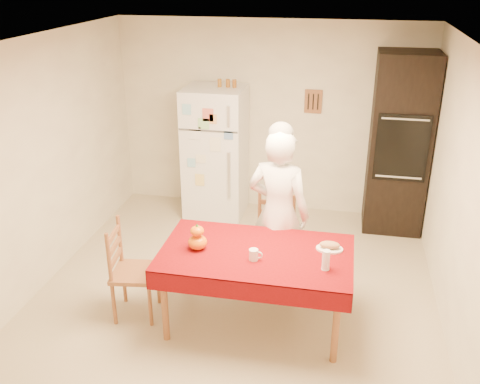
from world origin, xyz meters
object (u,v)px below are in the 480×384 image
(chair_left, at_px, (128,267))
(bread_plate, at_px, (329,249))
(chair_far, at_px, (274,237))
(coffee_mug, at_px, (254,255))
(refrigerator, at_px, (216,153))
(dining_table, at_px, (256,258))
(oven_cabinet, at_px, (399,144))
(seated_woman, at_px, (278,214))
(wine_glass, at_px, (326,260))
(pumpkin_lower, at_px, (198,242))

(chair_left, relative_size, bread_plate, 3.96)
(chair_far, distance_m, coffee_mug, 0.98)
(chair_far, bearing_deg, coffee_mug, -89.17)
(refrigerator, xyz_separation_m, chair_far, (0.98, -1.49, -0.34))
(coffee_mug, bearing_deg, bread_plate, 25.84)
(refrigerator, xyz_separation_m, dining_table, (0.93, -2.28, -0.16))
(oven_cabinet, height_order, bread_plate, oven_cabinet)
(refrigerator, distance_m, dining_table, 2.47)
(seated_woman, height_order, bread_plate, seated_woman)
(chair_left, relative_size, coffee_mug, 9.50)
(dining_table, bearing_deg, chair_far, 86.37)
(dining_table, height_order, coffee_mug, coffee_mug)
(coffee_mug, relative_size, wine_glass, 0.57)
(chair_left, xyz_separation_m, seated_woman, (1.31, 0.69, 0.36))
(pumpkin_lower, height_order, bread_plate, pumpkin_lower)
(refrigerator, height_order, bread_plate, refrigerator)
(dining_table, relative_size, coffee_mug, 17.00)
(wine_glass, bearing_deg, pumpkin_lower, 173.69)
(chair_left, distance_m, coffee_mug, 1.24)
(seated_woman, relative_size, bread_plate, 7.19)
(oven_cabinet, xyz_separation_m, bread_plate, (-0.71, -2.17, -0.33))
(oven_cabinet, bearing_deg, coffee_mug, -118.52)
(oven_cabinet, xyz_separation_m, chair_left, (-2.55, -2.41, -0.59))
(coffee_mug, distance_m, wine_glass, 0.62)
(oven_cabinet, xyz_separation_m, dining_table, (-1.35, -2.33, -0.41))
(seated_woman, relative_size, wine_glass, 9.81)
(chair_left, distance_m, wine_glass, 1.85)
(coffee_mug, relative_size, bread_plate, 0.42)
(dining_table, height_order, wine_glass, wine_glass)
(dining_table, xyz_separation_m, coffee_mug, (0.00, -0.14, 0.12))
(dining_table, relative_size, chair_left, 1.79)
(coffee_mug, bearing_deg, pumpkin_lower, 169.88)
(oven_cabinet, height_order, coffee_mug, oven_cabinet)
(seated_woman, bearing_deg, wine_glass, 135.11)
(refrigerator, distance_m, oven_cabinet, 2.29)
(oven_cabinet, bearing_deg, seated_woman, -125.55)
(dining_table, bearing_deg, refrigerator, 112.24)
(refrigerator, height_order, chair_left, refrigerator)
(refrigerator, relative_size, pumpkin_lower, 9.80)
(chair_far, distance_m, chair_left, 1.52)
(chair_far, xyz_separation_m, bread_plate, (0.58, -0.62, 0.26))
(dining_table, distance_m, wine_glass, 0.66)
(oven_cabinet, height_order, seated_woman, oven_cabinet)
(refrigerator, relative_size, bread_plate, 7.08)
(chair_left, bearing_deg, oven_cabinet, -54.32)
(chair_left, height_order, bread_plate, chair_left)
(chair_left, xyz_separation_m, pumpkin_lower, (0.68, 0.03, 0.32))
(bread_plate, bearing_deg, coffee_mug, -154.16)
(pumpkin_lower, bearing_deg, coffee_mug, -10.12)
(chair_left, height_order, seated_woman, seated_woman)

